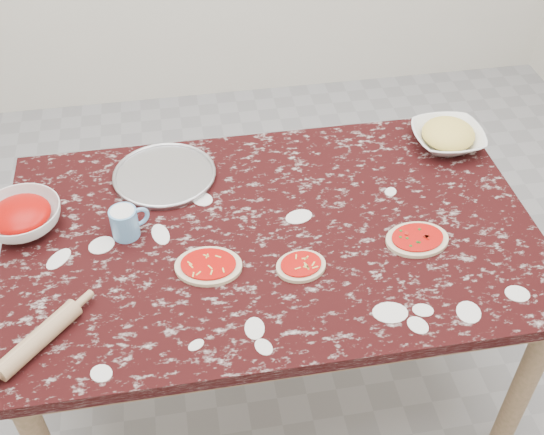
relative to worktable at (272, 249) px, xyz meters
The scene contains 10 objects.
ground 0.67m from the worktable, ahead, with size 4.00×4.00×0.00m, color gray.
worktable is the anchor object (origin of this frame).
pizza_tray 0.44m from the worktable, 134.92° to the left, with size 0.33×0.33×0.01m, color #B2B2B7.
sauce_bowl 0.76m from the worktable, 169.32° to the left, with size 0.24×0.24×0.08m, color white.
cheese_bowl 0.76m from the worktable, 25.50° to the left, with size 0.24×0.24×0.06m, color white.
flour_mug 0.45m from the worktable, behind, with size 0.12×0.08×0.10m.
pizza_left 0.26m from the worktable, 148.70° to the right, with size 0.22×0.18×0.02m.
pizza_mid 0.20m from the worktable, 72.21° to the right, with size 0.17×0.15×0.02m.
pizza_right 0.44m from the worktable, 16.29° to the right, with size 0.20×0.16×0.02m.
rolling_pin 0.74m from the worktable, 153.81° to the right, with size 0.05×0.05×0.25m, color tan.
Camera 1 is at (-0.25, -1.45, 2.14)m, focal length 44.14 mm.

